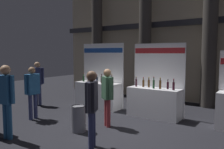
{
  "coord_description": "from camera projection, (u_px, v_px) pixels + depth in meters",
  "views": [
    {
      "loc": [
        3.4,
        -5.17,
        2.12
      ],
      "look_at": [
        -0.48,
        0.44,
        1.49
      ],
      "focal_mm": 36.96,
      "sensor_mm": 36.0,
      "label": 1
    }
  ],
  "objects": [
    {
      "name": "ground_plane",
      "position": [
        117.0,
        130.0,
        6.35
      ],
      "size": [
        25.49,
        25.49,
        0.0
      ],
      "primitive_type": "plane",
      "color": "black"
    },
    {
      "name": "hall_colonnade",
      "position": [
        179.0,
        31.0,
        10.02
      ],
      "size": [
        12.74,
        1.03,
        6.2
      ],
      "color": "tan",
      "rests_on": "ground_plane"
    },
    {
      "name": "exhibitor_booth_0",
      "position": [
        98.0,
        92.0,
        9.01
      ],
      "size": [
        1.94,
        0.66,
        2.5
      ],
      "color": "white",
      "rests_on": "ground_plane"
    },
    {
      "name": "exhibitor_booth_1",
      "position": [
        154.0,
        99.0,
        7.64
      ],
      "size": [
        1.82,
        0.66,
        2.45
      ],
      "color": "white",
      "rests_on": "ground_plane"
    },
    {
      "name": "trash_bin",
      "position": [
        78.0,
        119.0,
        6.22
      ],
      "size": [
        0.4,
        0.4,
        0.72
      ],
      "color": "slate",
      "rests_on": "ground_plane"
    },
    {
      "name": "visitor_0",
      "position": [
        107.0,
        93.0,
        6.6
      ],
      "size": [
        0.45,
        0.38,
        1.68
      ],
      "rotation": [
        0.0,
        0.0,
        2.58
      ],
      "color": "maroon",
      "rests_on": "ground_plane"
    },
    {
      "name": "visitor_1",
      "position": [
        6.0,
        95.0,
        5.63
      ],
      "size": [
        0.5,
        0.26,
        1.84
      ],
      "rotation": [
        0.0,
        0.0,
        0.11
      ],
      "color": "navy",
      "rests_on": "ground_plane"
    },
    {
      "name": "visitor_2",
      "position": [
        92.0,
        103.0,
        5.08
      ],
      "size": [
        0.36,
        0.52,
        1.74
      ],
      "rotation": [
        0.0,
        0.0,
        2.04
      ],
      "color": "navy",
      "rests_on": "ground_plane"
    },
    {
      "name": "visitor_4",
      "position": [
        38.0,
        80.0,
        9.31
      ],
      "size": [
        0.44,
        0.4,
        1.77
      ],
      "rotation": [
        0.0,
        0.0,
        3.76
      ],
      "color": "navy",
      "rests_on": "ground_plane"
    },
    {
      "name": "visitor_5",
      "position": [
        32.0,
        88.0,
        7.35
      ],
      "size": [
        0.26,
        0.57,
        1.69
      ],
      "rotation": [
        0.0,
        0.0,
        4.7
      ],
      "color": "navy",
      "rests_on": "ground_plane"
    }
  ]
}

